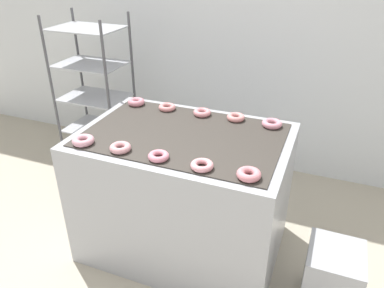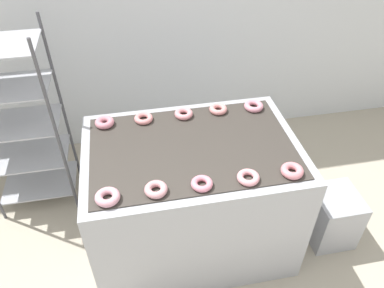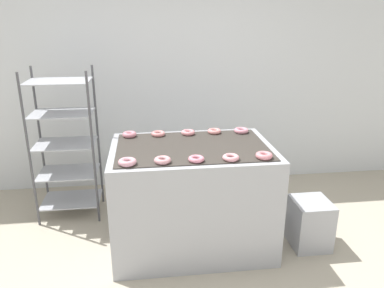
{
  "view_description": "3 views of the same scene",
  "coord_description": "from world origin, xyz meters",
  "px_view_note": "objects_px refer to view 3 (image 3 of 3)",
  "views": [
    {
      "loc": [
        0.86,
        -1.29,
        2.06
      ],
      "look_at": [
        0.0,
        0.87,
        0.8
      ],
      "focal_mm": 35.0,
      "sensor_mm": 36.0,
      "label": 1
    },
    {
      "loc": [
        -0.34,
        -1.05,
        2.48
      ],
      "look_at": [
        0.0,
        0.72,
        0.97
      ],
      "focal_mm": 35.0,
      "sensor_mm": 36.0,
      "label": 2
    },
    {
      "loc": [
        -0.38,
        -2.26,
        2.01
      ],
      "look_at": [
        0.0,
        0.72,
        0.97
      ],
      "focal_mm": 35.0,
      "sensor_mm": 36.0,
      "label": 3
    }
  ],
  "objects_px": {
    "fryer_machine": "(192,196)",
    "glaze_bin": "(310,223)",
    "donut_near_center": "(196,159)",
    "donut_near_rightmost": "(264,156)",
    "baking_rack_cart": "(66,144)",
    "donut_near_right": "(231,158)",
    "donut_far_leftmost": "(129,134)",
    "donut_near_left": "(163,160)",
    "donut_near_leftmost": "(127,162)",
    "donut_far_left": "(158,134)",
    "donut_far_center": "(188,132)",
    "donut_far_rightmost": "(241,130)",
    "donut_far_right": "(214,131)"
  },
  "relations": [
    {
      "from": "fryer_machine",
      "to": "glaze_bin",
      "type": "xyz_separation_m",
      "value": [
        1.06,
        -0.17,
        -0.25
      ]
    },
    {
      "from": "donut_near_center",
      "to": "donut_near_rightmost",
      "type": "height_order",
      "value": "donut_near_rightmost"
    },
    {
      "from": "baking_rack_cart",
      "to": "donut_near_right",
      "type": "xyz_separation_m",
      "value": [
        1.46,
        -1.06,
        0.19
      ]
    },
    {
      "from": "donut_near_center",
      "to": "donut_near_right",
      "type": "relative_size",
      "value": 0.95
    },
    {
      "from": "baking_rack_cart",
      "to": "donut_far_leftmost",
      "type": "distance_m",
      "value": 0.78
    },
    {
      "from": "donut_near_left",
      "to": "donut_far_leftmost",
      "type": "xyz_separation_m",
      "value": [
        -0.27,
        0.68,
        0.0
      ]
    },
    {
      "from": "glaze_bin",
      "to": "donut_near_center",
      "type": "relative_size",
      "value": 3.56
    },
    {
      "from": "donut_near_left",
      "to": "donut_far_leftmost",
      "type": "height_order",
      "value": "donut_far_leftmost"
    },
    {
      "from": "glaze_bin",
      "to": "donut_near_leftmost",
      "type": "bearing_deg",
      "value": -173.59
    },
    {
      "from": "donut_near_leftmost",
      "to": "donut_far_left",
      "type": "xyz_separation_m",
      "value": [
        0.26,
        0.69,
        -0.0
      ]
    },
    {
      "from": "fryer_machine",
      "to": "glaze_bin",
      "type": "bearing_deg",
      "value": -9.34
    },
    {
      "from": "donut_near_leftmost",
      "to": "donut_near_center",
      "type": "distance_m",
      "value": 0.52
    },
    {
      "from": "donut_far_center",
      "to": "donut_near_leftmost",
      "type": "bearing_deg",
      "value": -128.01
    },
    {
      "from": "donut_near_left",
      "to": "donut_near_right",
      "type": "xyz_separation_m",
      "value": [
        0.53,
        -0.01,
        -0.0
      ]
    },
    {
      "from": "fryer_machine",
      "to": "donut_near_center",
      "type": "relative_size",
      "value": 11.17
    },
    {
      "from": "donut_far_center",
      "to": "donut_near_rightmost",
      "type": "bearing_deg",
      "value": -52.95
    },
    {
      "from": "donut_far_leftmost",
      "to": "donut_far_rightmost",
      "type": "distance_m",
      "value": 1.05
    },
    {
      "from": "donut_near_rightmost",
      "to": "donut_far_right",
      "type": "relative_size",
      "value": 1.05
    },
    {
      "from": "glaze_bin",
      "to": "donut_near_left",
      "type": "xyz_separation_m",
      "value": [
        -1.33,
        -0.17,
        0.75
      ]
    },
    {
      "from": "donut_near_rightmost",
      "to": "donut_far_center",
      "type": "xyz_separation_m",
      "value": [
        -0.52,
        0.69,
        -0.0
      ]
    },
    {
      "from": "donut_near_left",
      "to": "donut_near_right",
      "type": "distance_m",
      "value": 0.53
    },
    {
      "from": "fryer_machine",
      "to": "glaze_bin",
      "type": "relative_size",
      "value": 3.13
    },
    {
      "from": "donut_near_right",
      "to": "donut_near_leftmost",
      "type": "bearing_deg",
      "value": -179.94
    },
    {
      "from": "donut_far_center",
      "to": "donut_far_rightmost",
      "type": "xyz_separation_m",
      "value": [
        0.51,
        -0.0,
        0.0
      ]
    },
    {
      "from": "glaze_bin",
      "to": "donut_near_right",
      "type": "distance_m",
      "value": 1.11
    },
    {
      "from": "donut_near_center",
      "to": "donut_far_leftmost",
      "type": "distance_m",
      "value": 0.86
    },
    {
      "from": "donut_near_rightmost",
      "to": "donut_far_rightmost",
      "type": "relative_size",
      "value": 0.97
    },
    {
      "from": "donut_far_leftmost",
      "to": "donut_far_center",
      "type": "height_order",
      "value": "donut_far_leftmost"
    },
    {
      "from": "donut_near_left",
      "to": "donut_near_right",
      "type": "relative_size",
      "value": 1.0
    },
    {
      "from": "fryer_machine",
      "to": "donut_near_right",
      "type": "relative_size",
      "value": 10.65
    },
    {
      "from": "donut_far_center",
      "to": "donut_far_leftmost",
      "type": "bearing_deg",
      "value": -179.86
    },
    {
      "from": "donut_near_left",
      "to": "donut_far_left",
      "type": "relative_size",
      "value": 1.01
    },
    {
      "from": "donut_near_left",
      "to": "donut_far_right",
      "type": "xyz_separation_m",
      "value": [
        0.53,
        0.69,
        -0.0
      ]
    },
    {
      "from": "donut_near_right",
      "to": "donut_far_left",
      "type": "height_order",
      "value": "same"
    },
    {
      "from": "donut_near_center",
      "to": "donut_near_rightmost",
      "type": "xyz_separation_m",
      "value": [
        0.54,
        -0.0,
        0.0
      ]
    },
    {
      "from": "donut_near_rightmost",
      "to": "donut_far_right",
      "type": "distance_m",
      "value": 0.74
    },
    {
      "from": "fryer_machine",
      "to": "donut_far_center",
      "type": "xyz_separation_m",
      "value": [
        0.01,
        0.34,
        0.49
      ]
    },
    {
      "from": "baking_rack_cart",
      "to": "donut_near_left",
      "type": "distance_m",
      "value": 1.42
    },
    {
      "from": "fryer_machine",
      "to": "donut_near_rightmost",
      "type": "bearing_deg",
      "value": -33.78
    },
    {
      "from": "donut_far_left",
      "to": "fryer_machine",
      "type": "bearing_deg",
      "value": -50.7
    },
    {
      "from": "donut_far_right",
      "to": "donut_near_center",
      "type": "bearing_deg",
      "value": -111.14
    },
    {
      "from": "donut_near_leftmost",
      "to": "donut_near_rightmost",
      "type": "bearing_deg",
      "value": 0.1
    },
    {
      "from": "donut_near_leftmost",
      "to": "donut_near_rightmost",
      "type": "distance_m",
      "value": 1.06
    },
    {
      "from": "donut_far_right",
      "to": "donut_far_rightmost",
      "type": "bearing_deg",
      "value": -2.75
    },
    {
      "from": "donut_near_leftmost",
      "to": "donut_far_leftmost",
      "type": "height_order",
      "value": "donut_far_leftmost"
    },
    {
      "from": "donut_far_leftmost",
      "to": "donut_far_left",
      "type": "xyz_separation_m",
      "value": [
        0.26,
        0.0,
        -0.0
      ]
    },
    {
      "from": "donut_near_leftmost",
      "to": "donut_near_right",
      "type": "relative_size",
      "value": 1.05
    },
    {
      "from": "donut_near_center",
      "to": "donut_far_rightmost",
      "type": "xyz_separation_m",
      "value": [
        0.53,
        0.68,
        0.0
      ]
    },
    {
      "from": "donut_near_center",
      "to": "donut_far_right",
      "type": "height_order",
      "value": "donut_far_right"
    },
    {
      "from": "donut_far_rightmost",
      "to": "baking_rack_cart",
      "type": "bearing_deg",
      "value": 167.62
    }
  ]
}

